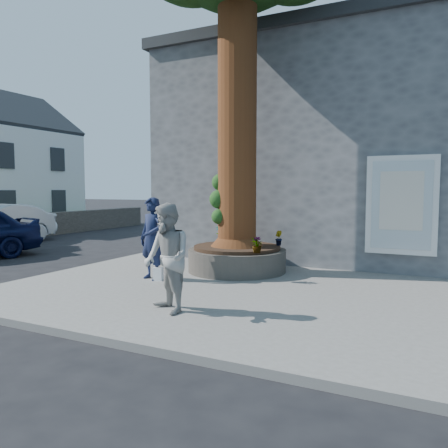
% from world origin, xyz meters
% --- Properties ---
extents(ground, '(120.00, 120.00, 0.00)m').
position_xyz_m(ground, '(0.00, 0.00, 0.00)').
color(ground, black).
rests_on(ground, ground).
extents(pavement, '(9.00, 8.00, 0.12)m').
position_xyz_m(pavement, '(1.50, 1.00, 0.06)').
color(pavement, slate).
rests_on(pavement, ground).
extents(yellow_line, '(0.10, 30.00, 0.01)m').
position_xyz_m(yellow_line, '(-3.05, 1.00, 0.00)').
color(yellow_line, yellow).
rests_on(yellow_line, ground).
extents(stone_shop, '(10.30, 8.30, 6.30)m').
position_xyz_m(stone_shop, '(2.50, 7.20, 3.16)').
color(stone_shop, '#515356').
rests_on(stone_shop, ground).
extents(planter, '(2.30, 2.30, 0.60)m').
position_xyz_m(planter, '(0.80, 2.00, 0.41)').
color(planter, black).
rests_on(planter, pavement).
extents(man, '(0.73, 0.57, 1.76)m').
position_xyz_m(man, '(-0.45, 0.34, 1.00)').
color(man, '#151D3B').
rests_on(man, pavement).
extents(woman, '(1.06, 1.00, 1.73)m').
position_xyz_m(woman, '(1.25, -1.63, 0.98)').
color(woman, '#9E9C97').
rests_on(woman, pavement).
extents(shopping_bag, '(0.22, 0.15, 0.28)m').
position_xyz_m(shopping_bag, '(-0.24, 0.27, 0.26)').
color(shopping_bag, white).
rests_on(shopping_bag, pavement).
extents(plant_a, '(0.25, 0.21, 0.40)m').
position_xyz_m(plant_a, '(-0.05, 2.78, 0.92)').
color(plant_a, gray).
rests_on(plant_a, planter).
extents(plant_b, '(0.27, 0.27, 0.35)m').
position_xyz_m(plant_b, '(1.65, 2.51, 0.90)').
color(plant_b, gray).
rests_on(plant_b, planter).
extents(plant_c, '(0.28, 0.28, 0.35)m').
position_xyz_m(plant_c, '(1.65, 1.15, 0.89)').
color(plant_c, gray).
rests_on(plant_c, planter).
extents(plant_d, '(0.36, 0.37, 0.32)m').
position_xyz_m(plant_d, '(1.65, 1.15, 0.88)').
color(plant_d, gray).
rests_on(plant_d, planter).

